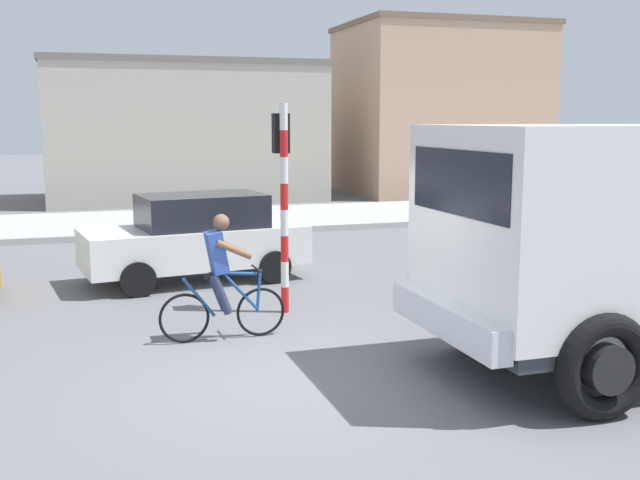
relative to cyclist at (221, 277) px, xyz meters
The scene contains 7 objects.
ground_plane 2.13m from the cyclist, 73.75° to the right, with size 120.00×120.00×0.00m, color slate.
sidewalk_far 11.69m from the cyclist, 87.32° to the left, with size 80.00×5.00×0.16m, color #ADADA8.
cyclist is the anchor object (origin of this frame).
traffic_light_pole 2.11m from the cyclist, 46.75° to the left, with size 0.24×0.43×3.20m.
car_far_side 3.94m from the cyclist, 86.69° to the left, with size 4.21×2.31×1.60m.
building_mid_block 18.83m from the cyclist, 84.11° to the left, with size 9.90×5.44×5.03m.
building_corner_right 22.21m from the cyclist, 56.61° to the left, with size 7.53×5.82×6.69m.
Camera 1 is at (-2.25, -8.08, 2.97)m, focal length 42.71 mm.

